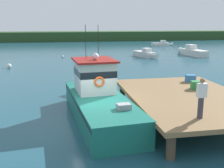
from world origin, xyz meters
name	(u,v)px	position (x,y,z in m)	size (l,w,h in m)	color
ground_plane	(97,123)	(0.00, 0.00, 0.00)	(200.00, 200.00, 0.00)	#1E4C5B
dock	(188,98)	(4.80, 0.00, 1.07)	(6.00, 9.00, 1.20)	#4C3D2D
main_fishing_boat	(97,98)	(0.14, 1.00, 1.01)	(3.33, 9.93, 4.80)	#196B5B
crate_single_by_cleat	(190,78)	(6.43, 3.03, 1.42)	(0.60, 0.44, 0.44)	#3370B2
crate_single_far	(196,85)	(5.88, 1.17, 1.43)	(0.60, 0.44, 0.46)	#2D8442
deckhand_by_the_boat	(201,97)	(3.72, -3.29, 2.06)	(0.36, 0.22, 1.63)	#383842
moored_boat_far_right	(145,54)	(10.15, 24.57, 0.45)	(2.48, 5.24, 1.31)	silver
moored_boat_off_the_point	(192,52)	(17.80, 25.29, 0.54)	(2.37, 6.34, 1.58)	silver
moored_boat_outer_mooring	(162,44)	(19.19, 41.93, 0.40)	(4.66, 1.41, 1.17)	silver
mooring_buoy_outer	(63,57)	(-1.60, 25.95, 0.17)	(0.34, 0.34, 0.34)	silver
mooring_buoy_inshore	(9,66)	(-7.41, 17.99, 0.26)	(0.51, 0.51, 0.51)	silver
far_shoreline	(68,36)	(0.00, 62.00, 1.20)	(120.00, 8.00, 2.40)	#284723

